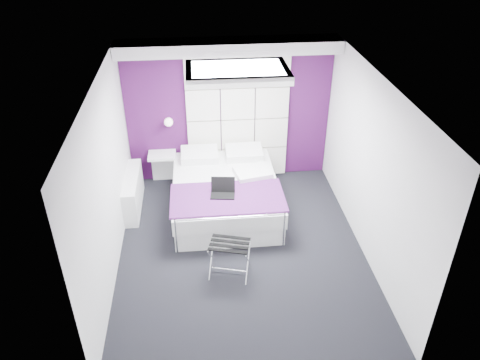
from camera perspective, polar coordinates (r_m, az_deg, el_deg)
The scene contains 15 objects.
floor at distance 7.09m, azimuth 0.19°, elevation -8.50°, with size 4.40×4.40×0.00m, color black.
ceiling at distance 5.76m, azimuth 0.24°, elevation 11.66°, with size 4.40×4.40×0.00m, color white.
wall_back at distance 8.28m, azimuth -1.37°, elevation 8.39°, with size 3.60×3.60×0.00m, color silver.
wall_left at distance 6.42m, azimuth -15.98°, elevation -0.32°, with size 4.40×4.40×0.00m, color silver.
wall_right at distance 6.73m, azimuth 15.65°, elevation 1.30°, with size 4.40×4.40×0.00m, color silver.
accent_wall at distance 8.27m, azimuth -1.36°, elevation 8.37°, with size 3.58×0.02×2.58m, color #3E0F41.
soffit at distance 7.64m, azimuth -1.33°, elevation 15.94°, with size 3.58×0.50×0.20m, color white.
headboard at distance 8.29m, azimuth -0.28°, elevation 7.45°, with size 1.80×0.08×2.30m, color silver, non-canonical shape.
skylight at distance 6.34m, azimuth -0.34°, elevation 13.08°, with size 1.36×0.86×0.12m, color white, non-canonical shape.
wall_lamp at distance 8.18m, azimuth -8.69°, elevation 7.11°, with size 0.15×0.15×0.15m, color white.
radiator at distance 8.01m, azimuth -12.89°, elevation -1.44°, with size 0.22×1.20×0.60m, color white.
bed at distance 7.76m, azimuth -1.81°, elevation -1.63°, with size 1.75×2.11×0.74m.
nightstand at distance 8.43m, azimuth -9.49°, elevation 3.05°, with size 0.48×0.38×0.05m, color white.
luggage_rack at distance 6.54m, azimuth -1.27°, elevation -9.54°, with size 0.53×0.39×0.53m.
laptop at distance 7.21m, azimuth -2.15°, elevation -1.25°, with size 0.37×0.26×0.26m.
Camera 1 is at (-0.56, -5.38, 4.57)m, focal length 35.00 mm.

